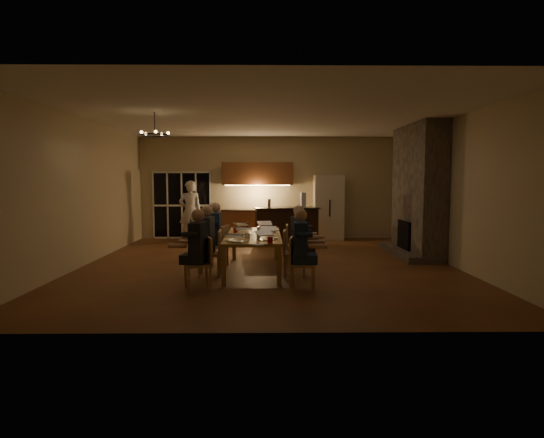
{
  "coord_description": "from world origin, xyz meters",
  "views": [
    {
      "loc": [
        -0.03,
        -9.92,
        1.87
      ],
      "look_at": [
        0.1,
        0.3,
        0.98
      ],
      "focal_mm": 30.0,
      "sensor_mm": 36.0,
      "label": 1
    }
  ],
  "objects": [
    {
      "name": "chair_right_far",
      "position": [
        0.62,
        -0.09,
        0.45
      ],
      "size": [
        0.46,
        0.46,
        0.89
      ],
      "primitive_type": null,
      "rotation": [
        0.0,
        0.0,
        1.52
      ],
      "color": "tan",
      "rests_on": "ground"
    },
    {
      "name": "back_wall",
      "position": [
        0.0,
        4.52,
        1.6
      ],
      "size": [
        8.0,
        0.04,
        3.2
      ],
      "primitive_type": "cube",
      "color": "tan",
      "rests_on": "ground"
    },
    {
      "name": "bar_bottle",
      "position": [
        0.06,
        2.92,
        1.2
      ],
      "size": [
        0.09,
        0.09,
        0.24
      ],
      "primitive_type": "cylinder",
      "color": "#99999E",
      "rests_on": "bar_island"
    },
    {
      "name": "laptop_c",
      "position": [
        -0.5,
        -0.6,
        0.86
      ],
      "size": [
        0.33,
        0.3,
        0.23
      ],
      "primitive_type": null,
      "rotation": [
        0.0,
        0.0,
        3.19
      ],
      "color": "silver",
      "rests_on": "dining_table"
    },
    {
      "name": "chandelier",
      "position": [
        -2.24,
        -0.78,
        2.75
      ],
      "size": [
        0.57,
        0.57,
        0.03
      ],
      "primitive_type": "torus",
      "color": "black",
      "rests_on": "ceiling"
    },
    {
      "name": "person_left_mid",
      "position": [
        -1.17,
        -1.19,
        0.69
      ],
      "size": [
        0.66,
        0.66,
        1.38
      ],
      "primitive_type": null,
      "rotation": [
        0.0,
        0.0,
        -1.68
      ],
      "color": "#3D4348",
      "rests_on": "ground"
    },
    {
      "name": "person_right_near",
      "position": [
        0.55,
        -2.29,
        0.69
      ],
      "size": [
        0.63,
        0.63,
        1.38
      ],
      "primitive_type": null,
      "rotation": [
        0.0,
        0.0,
        1.52
      ],
      "color": "#1C2547",
      "rests_on": "ground"
    },
    {
      "name": "right_wall",
      "position": [
        4.02,
        0.0,
        1.6
      ],
      "size": [
        0.04,
        9.0,
        3.2
      ],
      "primitive_type": "cube",
      "color": "tan",
      "rests_on": "ground"
    },
    {
      "name": "laptop_e",
      "position": [
        -0.55,
        0.33,
        0.86
      ],
      "size": [
        0.41,
        0.39,
        0.23
      ],
      "primitive_type": null,
      "rotation": [
        0.0,
        0.0,
        2.7
      ],
      "color": "silver",
      "rests_on": "dining_table"
    },
    {
      "name": "dining_table",
      "position": [
        -0.29,
        -0.72,
        0.38
      ],
      "size": [
        1.1,
        2.72,
        0.75
      ],
      "primitive_type": "cube",
      "color": "#AF8B46",
      "rests_on": "ground"
    },
    {
      "name": "redcup_near",
      "position": [
        0.04,
        -2.0,
        0.81
      ],
      "size": [
        0.1,
        0.1,
        0.12
      ],
      "primitive_type": "cylinder",
      "color": "#B2140B",
      "rests_on": "dining_table"
    },
    {
      "name": "redcup_far",
      "position": [
        -0.2,
        0.64,
        0.81
      ],
      "size": [
        0.09,
        0.09,
        0.12
      ],
      "primitive_type": "cylinder",
      "color": "#B2140B",
      "rests_on": "dining_table"
    },
    {
      "name": "can_silver",
      "position": [
        -0.18,
        -1.46,
        0.81
      ],
      "size": [
        0.06,
        0.06,
        0.12
      ],
      "primitive_type": "cylinder",
      "color": "#B2B2B7",
      "rests_on": "dining_table"
    },
    {
      "name": "redcup_mid",
      "position": [
        -0.68,
        -0.37,
        0.81
      ],
      "size": [
        0.09,
        0.09,
        0.12
      ],
      "primitive_type": "cylinder",
      "color": "#B2140B",
      "rests_on": "dining_table"
    },
    {
      "name": "chair_left_far",
      "position": [
        -1.1,
        -0.19,
        0.45
      ],
      "size": [
        0.54,
        0.54,
        0.89
      ],
      "primitive_type": null,
      "rotation": [
        0.0,
        0.0,
        -1.83
      ],
      "color": "tan",
      "rests_on": "ground"
    },
    {
      "name": "french_doors",
      "position": [
        -2.7,
        4.47,
        1.05
      ],
      "size": [
        1.86,
        0.08,
        2.1
      ],
      "primitive_type": "cube",
      "color": "black",
      "rests_on": "ground"
    },
    {
      "name": "floor",
      "position": [
        0.0,
        0.0,
        0.0
      ],
      "size": [
        9.0,
        9.0,
        0.0
      ],
      "primitive_type": "plane",
      "color": "brown",
      "rests_on": "ground"
    },
    {
      "name": "chair_right_mid",
      "position": [
        0.52,
        -1.2,
        0.45
      ],
      "size": [
        0.48,
        0.48,
        0.89
      ],
      "primitive_type": null,
      "rotation": [
        0.0,
        0.0,
        1.49
      ],
      "color": "tan",
      "rests_on": "ground"
    },
    {
      "name": "plate_far",
      "position": [
        0.13,
        0.02,
        0.76
      ],
      "size": [
        0.25,
        0.25,
        0.02
      ],
      "primitive_type": "cylinder",
      "color": "white",
      "rests_on": "dining_table"
    },
    {
      "name": "person_left_near",
      "position": [
        -1.18,
        -2.28,
        0.69
      ],
      "size": [
        0.69,
        0.69,
        1.38
      ],
      "primitive_type": null,
      "rotation": [
        0.0,
        0.0,
        -1.74
      ],
      "color": "#25272F",
      "rests_on": "ground"
    },
    {
      "name": "bar_island",
      "position": [
        0.54,
        2.95,
        0.54
      ],
      "size": [
        1.89,
        0.86,
        1.08
      ],
      "primitive_type": "cube",
      "rotation": [
        0.0,
        0.0,
        0.1
      ],
      "color": "black",
      "rests_on": "ground"
    },
    {
      "name": "laptop_d",
      "position": [
        -0.0,
        -0.81,
        0.86
      ],
      "size": [
        0.35,
        0.32,
        0.23
      ],
      "primitive_type": null,
      "rotation": [
        0.0,
        0.0,
        -0.14
      ],
      "color": "silver",
      "rests_on": "dining_table"
    },
    {
      "name": "refrigerator",
      "position": [
        1.9,
        4.15,
        1.0
      ],
      "size": [
        0.9,
        0.68,
        2.0
      ],
      "primitive_type": "cube",
      "color": "beige",
      "rests_on": "ground"
    },
    {
      "name": "laptop_a",
      "position": [
        -0.55,
        -1.77,
        0.86
      ],
      "size": [
        0.41,
        0.39,
        0.23
      ],
      "primitive_type": null,
      "rotation": [
        0.0,
        0.0,
        2.68
      ],
      "color": "silver",
      "rests_on": "dining_table"
    },
    {
      "name": "chair_right_near",
      "position": [
        0.59,
        -2.29,
        0.45
      ],
      "size": [
        0.5,
        0.5,
        0.89
      ],
      "primitive_type": null,
      "rotation": [
        0.0,
        0.0,
        1.43
      ],
      "color": "tan",
      "rests_on": "ground"
    },
    {
      "name": "mug_front",
      "position": [
        -0.4,
        -1.24,
        0.8
      ],
      "size": [
        0.09,
        0.09,
        0.1
      ],
      "primitive_type": "cylinder",
      "color": "white",
      "rests_on": "dining_table"
    },
    {
      "name": "chair_left_mid",
      "position": [
        -1.13,
        -1.22,
        0.45
      ],
      "size": [
        0.45,
        0.45,
        0.89
      ],
      "primitive_type": null,
      "rotation": [
        0.0,
        0.0,
        -1.55
      ],
      "color": "tan",
      "rests_on": "ground"
    },
    {
      "name": "plate_left",
      "position": [
        -0.64,
        -1.58,
        0.76
      ],
      "size": [
        0.26,
        0.26,
        0.02
      ],
      "primitive_type": "cylinder",
      "color": "white",
      "rests_on": "dining_table"
    },
    {
      "name": "can_right",
      "position": [
        0.14,
        -0.38,
        0.81
      ],
      "size": [
        0.06,
        0.06,
        0.12
      ],
      "primitive_type": "cylinder",
      "color": "#B2B2B7",
      "rests_on": "dining_table"
    },
    {
      "name": "notepad",
      "position": [
        -0.16,
        -2.16,
        0.76
      ],
      "size": [
        0.17,
        0.22,
        0.01
      ],
      "primitive_type": "cube",
      "rotation": [
        0.0,
        0.0,
        0.2
      ],
      "color": "white",
      "rests_on": "dining_table"
    },
    {
      "name": "laptop_b",
      "position": [
        -0.02,
        -1.54,
        0.86
      ],
      "size": [
        0.41,
        0.4,
        0.23
      ],
      "primitive_type": null,
      "rotation": [
        0.0,
        0.0,
        0.5
      ],
      "color": "silver",
      "rests_on": "dining_table"
    },
    {
      "name": "can_cola",
      "position": [
        -0.47,
        0.62,
        0.81
      ],
      "size": [
        0.06,
        0.06,
        0.12
      ],
      "primitive_type": "cylinder",
      "color": "#3F0F0C",
      "rests_on": "dining_table"
    },
    {
      "name": "mug_mid",
      "position": [
        -0.19,
        -0.11,
        0.8
      ],
      "size": [
        0.08,
        0.08,
        0.1
      ],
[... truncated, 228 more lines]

